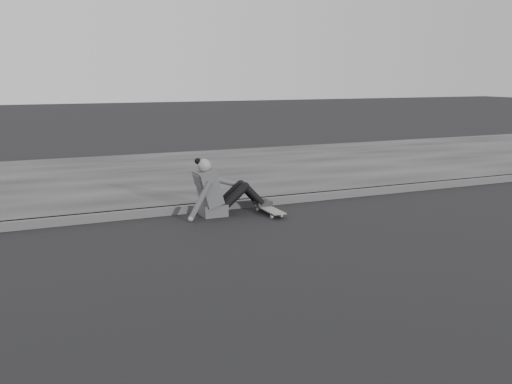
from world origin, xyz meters
The scene contains 5 objects.
ground centered at (0.00, 0.00, 0.00)m, with size 80.00×80.00×0.00m, color black.
curb centered at (0.00, 2.58, 0.06)m, with size 24.00×0.16×0.12m, color #4B4B4B.
sidewalk centered at (0.00, 5.60, 0.06)m, with size 24.00×6.00×0.12m, color #393939.
skateboard centered at (-2.55, 2.00, 0.07)m, with size 0.20×0.78×0.09m.
seated_woman centered at (-3.29, 2.25, 0.36)m, with size 1.38×0.46×0.88m.
Camera 1 is at (-6.09, -5.56, 2.04)m, focal length 40.00 mm.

